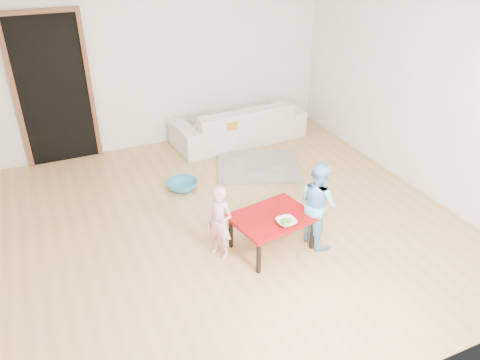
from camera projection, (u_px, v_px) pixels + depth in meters
floor at (233, 221)px, 5.48m from camera, size 5.00×5.00×0.01m
back_wall at (165, 59)px, 6.84m from camera, size 5.00×0.02×2.60m
right_wall at (420, 86)px, 5.73m from camera, size 0.02×5.00×2.60m
doorway at (54, 92)px, 6.39m from camera, size 1.02×0.08×2.11m
sofa at (239, 123)px, 7.31m from camera, size 2.11×0.95×0.60m
cushion at (219, 123)px, 6.90m from camera, size 0.45×0.40×0.12m
red_table at (272, 232)px, 4.94m from camera, size 0.90×0.74×0.40m
bowl at (286, 222)px, 4.70m from camera, size 0.20×0.20×0.05m
broccoli at (286, 222)px, 4.70m from camera, size 0.12×0.12×0.06m
child_pink at (220, 223)px, 4.72m from camera, size 0.32×0.35×0.81m
child_blue at (318, 203)px, 4.91m from camera, size 0.41×0.50×0.95m
basin at (182, 185)px, 6.08m from camera, size 0.40×0.40×0.12m
blanket at (258, 167)px, 6.61m from camera, size 1.39×1.28×0.06m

